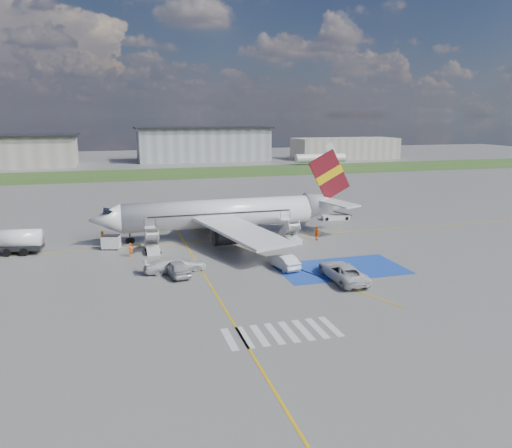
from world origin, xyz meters
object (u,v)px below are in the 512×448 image
object	(u,v)px
airliner	(229,213)
van_white_b	(175,263)
belt_loader	(336,217)
van_white_a	(343,269)
fuel_tanker	(4,244)
car_silver_b	(284,261)
car_silver_a	(176,268)
gpu_cart	(111,243)

from	to	relation	value
airliner	van_white_b	distance (m)	16.93
belt_loader	van_white_a	size ratio (longest dim) A/B	0.80
fuel_tanker	car_silver_b	xyz separation A→B (m)	(30.88, -14.92, -0.49)
car_silver_a	van_white_b	size ratio (longest dim) A/B	0.98
car_silver_a	van_white_b	xyz separation A→B (m)	(0.06, 1.45, 0.15)
gpu_cart	van_white_b	xyz separation A→B (m)	(6.63, -11.61, 0.17)
fuel_tanker	car_silver_b	size ratio (longest dim) A/B	1.90
airliner	van_white_a	xyz separation A→B (m)	(6.98, -21.48, -2.24)
belt_loader	van_white_b	xyz separation A→B (m)	(-28.71, -20.57, 0.64)
airliner	van_white_b	world-z (taller)	airliner
car_silver_a	van_white_a	xyz separation A→B (m)	(16.34, -6.08, 0.31)
fuel_tanker	van_white_a	size ratio (longest dim) A/B	1.50
van_white_a	van_white_b	bearing A→B (deg)	-23.24
belt_loader	van_white_a	world-z (taller)	van_white_a
fuel_tanker	car_silver_b	world-z (taller)	fuel_tanker
airliner	van_white_a	bearing A→B (deg)	-72.00
belt_loader	car_silver_b	xyz separation A→B (m)	(-17.00, -22.72, 0.45)
car_silver_b	van_white_b	size ratio (longest dim) A/B	0.96
belt_loader	van_white_b	bearing A→B (deg)	-136.90
fuel_tanker	van_white_a	world-z (taller)	fuel_tanker
airliner	car_silver_b	distance (m)	16.49
van_white_a	van_white_b	size ratio (longest dim) A/B	1.21
fuel_tanker	belt_loader	xyz separation A→B (m)	(47.87, 7.80, -0.93)
gpu_cart	van_white_b	bearing A→B (deg)	-44.81
car_silver_b	van_white_b	bearing A→B (deg)	-20.29
van_white_a	car_silver_b	bearing A→B (deg)	-48.12
van_white_b	car_silver_a	bearing A→B (deg)	173.47
gpu_cart	belt_loader	size ratio (longest dim) A/B	0.50
fuel_tanker	belt_loader	bearing A→B (deg)	19.04
gpu_cart	belt_loader	distance (m)	36.47
airliner	fuel_tanker	size ratio (longest dim) A/B	3.97
fuel_tanker	van_white_b	size ratio (longest dim) A/B	1.83
gpu_cart	van_white_a	size ratio (longest dim) A/B	0.40
car_silver_a	van_white_a	distance (m)	17.44
gpu_cart	van_white_a	bearing A→B (deg)	-24.43
fuel_tanker	gpu_cart	xyz separation A→B (m)	(12.53, -1.16, -0.47)
car_silver_a	van_white_a	size ratio (longest dim) A/B	0.81
gpu_cart	van_white_b	distance (m)	13.37
van_white_a	airliner	bearing A→B (deg)	-70.39
airliner	car_silver_a	distance (m)	18.20
fuel_tanker	belt_loader	size ratio (longest dim) A/B	1.88
airliner	van_white_b	bearing A→B (deg)	-123.67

